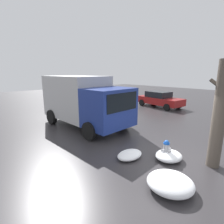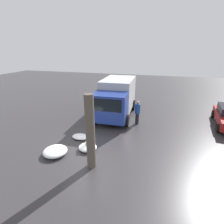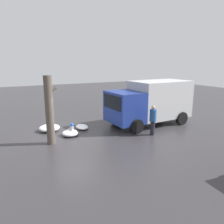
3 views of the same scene
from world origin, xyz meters
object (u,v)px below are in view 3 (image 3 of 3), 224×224
Objects in this scene: tree_trunk at (49,110)px; delivery_truck at (151,101)px; pedestrian at (153,119)px; fire_hydrant at (72,129)px.

tree_trunk reaches higher than delivery_truck.
delivery_truck is 2.48m from pedestrian.
delivery_truck reaches higher than fire_hydrant.
tree_trunk is 5.91m from pedestrian.
delivery_truck is (7.03, 0.61, -0.21)m from tree_trunk.
tree_trunk reaches higher than pedestrian.
tree_trunk is at bearing 50.47° from fire_hydrant.
pedestrian is (5.69, -1.38, -0.85)m from tree_trunk.
delivery_truck is (5.65, -0.17, 1.23)m from fire_hydrant.
pedestrian is (-1.34, -1.99, -0.64)m from delivery_truck.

